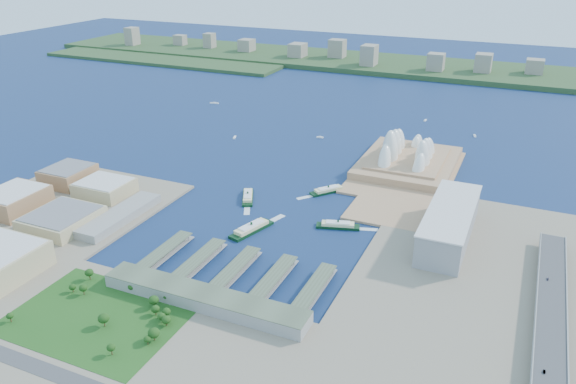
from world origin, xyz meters
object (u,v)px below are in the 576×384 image
at_px(ferry_d, 338,224).
at_px(ferry_b, 328,189).
at_px(car_b, 544,371).
at_px(opera_house, 409,147).
at_px(ferry_c, 251,227).
at_px(ferry_a, 248,195).
at_px(car_c, 548,279).
at_px(toaster_building, 449,224).

bearing_deg(ferry_d, ferry_b, 10.22).
xyz_separation_m(ferry_d, car_b, (221.84, -180.89, 10.83)).
xyz_separation_m(opera_house, ferry_c, (-117.91, -268.67, -26.40)).
relative_size(opera_house, ferry_a, 3.53).
bearing_deg(opera_house, ferry_b, -119.97).
xyz_separation_m(opera_house, ferry_d, (-30.84, -220.05, -27.29)).
relative_size(opera_house, ferry_b, 3.58).
relative_size(ferry_a, ferry_b, 1.01).
height_order(ferry_a, car_c, car_c).
height_order(ferry_b, ferry_c, ferry_c).
xyz_separation_m(opera_house, car_c, (191.00, -266.75, -16.51)).
height_order(opera_house, ferry_b, opera_house).
bearing_deg(ferry_a, ferry_c, -85.47).
distance_m(ferry_b, ferry_c, 144.26).
bearing_deg(car_c, ferry_c, -179.64).
distance_m(toaster_building, ferry_c, 219.46).
xyz_separation_m(opera_house, ferry_a, (-163.07, -191.61, -27.18)).
distance_m(ferry_a, ferry_b, 106.67).
bearing_deg(car_c, car_b, -90.00).
relative_size(toaster_building, ferry_a, 3.04).
bearing_deg(car_b, ferry_d, -39.19).
xyz_separation_m(toaster_building, ferry_a, (-253.07, 8.39, -15.68)).
relative_size(toaster_building, ferry_b, 3.08).
bearing_deg(ferry_b, car_b, -6.42).
bearing_deg(ferry_b, toaster_building, 16.28).
xyz_separation_m(toaster_building, car_c, (101.00, -66.75, -5.01)).
bearing_deg(opera_house, toaster_building, -65.77).
bearing_deg(toaster_building, ferry_b, 157.30).
distance_m(opera_house, ferry_b, 153.44).
height_order(toaster_building, ferry_a, toaster_building).
relative_size(ferry_c, ferry_d, 1.19).
relative_size(ferry_a, ferry_c, 0.86).
bearing_deg(car_b, ferry_a, -30.59).
distance_m(ferry_b, car_c, 299.30).
bearing_deg(ferry_a, ferry_b, 8.91).
height_order(opera_house, toaster_building, opera_house).
bearing_deg(ferry_a, opera_house, 23.76).
height_order(opera_house, ferry_a, opera_house).
bearing_deg(car_b, toaster_building, -63.31).
bearing_deg(ferry_b, ferry_a, -106.28).
relative_size(ferry_c, car_c, 13.44).
xyz_separation_m(ferry_a, ferry_c, (45.17, -77.07, 0.78)).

